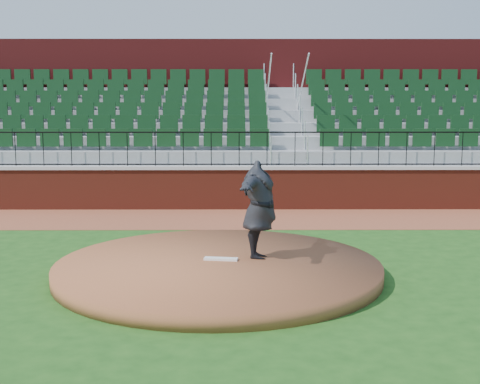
% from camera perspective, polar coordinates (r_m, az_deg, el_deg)
% --- Properties ---
extents(ground, '(90.00, 90.00, 0.00)m').
position_cam_1_polar(ground, '(12.36, 0.03, -6.97)').
color(ground, '#1D4A15').
rests_on(ground, ground).
extents(warning_track, '(34.00, 3.20, 0.01)m').
position_cam_1_polar(warning_track, '(17.63, -0.06, -2.37)').
color(warning_track, brown).
rests_on(warning_track, ground).
extents(field_wall, '(34.00, 0.35, 1.20)m').
position_cam_1_polar(field_wall, '(19.11, -0.08, 0.26)').
color(field_wall, maroon).
rests_on(field_wall, ground).
extents(wall_cap, '(34.00, 0.45, 0.10)m').
position_cam_1_polar(wall_cap, '(19.04, -0.08, 2.19)').
color(wall_cap, '#B7B7B7').
rests_on(wall_cap, field_wall).
extents(wall_railing, '(34.00, 0.05, 1.00)m').
position_cam_1_polar(wall_railing, '(18.99, -0.08, 3.85)').
color(wall_railing, black).
rests_on(wall_railing, wall_cap).
extents(seating_stands, '(34.00, 5.10, 4.60)m').
position_cam_1_polar(seating_stands, '(21.68, -0.10, 5.70)').
color(seating_stands, gray).
rests_on(seating_stands, ground).
extents(concourse_wall, '(34.00, 0.50, 5.50)m').
position_cam_1_polar(concourse_wall, '(24.46, -0.12, 7.03)').
color(concourse_wall, maroon).
rests_on(concourse_wall, ground).
extents(pitchers_mound, '(6.04, 6.04, 0.25)m').
position_cam_1_polar(pitchers_mound, '(11.97, -1.96, -6.85)').
color(pitchers_mound, brown).
rests_on(pitchers_mound, ground).
extents(pitching_rubber, '(0.65, 0.25, 0.04)m').
position_cam_1_polar(pitching_rubber, '(12.09, -1.72, -5.99)').
color(pitching_rubber, white).
rests_on(pitching_rubber, pitchers_mound).
extents(pitcher, '(1.04, 2.37, 1.87)m').
position_cam_1_polar(pitcher, '(12.07, 1.72, -1.58)').
color(pitcher, black).
rests_on(pitcher, pitchers_mound).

